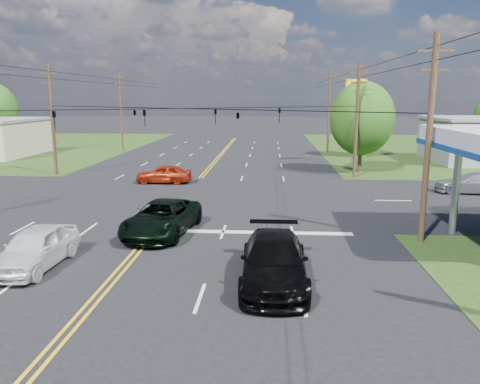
# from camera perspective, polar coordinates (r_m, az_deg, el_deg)

# --- Properties ---
(ground) EXTENTS (280.00, 280.00, 0.00)m
(ground) POSITION_cam_1_polar(r_m,az_deg,el_deg) (31.99, -6.90, -0.73)
(ground) COLOR black
(ground) RESTS_ON ground
(stop_bar) EXTENTS (10.00, 0.50, 0.02)m
(stop_bar) POSITION_cam_1_polar(r_m,az_deg,el_deg) (23.72, 1.55, -4.97)
(stop_bar) COLOR silver
(stop_bar) RESTS_ON ground
(pole_se) EXTENTS (1.60, 0.28, 9.50)m
(pole_se) POSITION_cam_1_polar(r_m,az_deg,el_deg) (22.97, 22.02, 6.16)
(pole_se) COLOR #3D2619
(pole_se) RESTS_ON ground
(pole_nw) EXTENTS (1.60, 0.28, 9.50)m
(pole_nw) POSITION_cam_1_polar(r_m,az_deg,el_deg) (44.00, -21.91, 8.30)
(pole_nw) COLOR #3D2619
(pole_nw) RESTS_ON ground
(pole_ne) EXTENTS (1.60, 0.28, 9.50)m
(pole_ne) POSITION_cam_1_polar(r_m,az_deg,el_deg) (40.42, 14.05, 8.58)
(pole_ne) COLOR #3D2619
(pole_ne) RESTS_ON ground
(pole_left_far) EXTENTS (1.60, 0.28, 10.00)m
(pole_left_far) POSITION_cam_1_polar(r_m,az_deg,el_deg) (61.69, -14.32, 9.67)
(pole_left_far) COLOR #3D2619
(pole_left_far) RESTS_ON ground
(pole_right_far) EXTENTS (1.60, 0.28, 10.00)m
(pole_right_far) POSITION_cam_1_polar(r_m,az_deg,el_deg) (59.20, 10.77, 9.76)
(pole_right_far) COLOR #3D2619
(pole_right_far) RESTS_ON ground
(span_wire_signals) EXTENTS (26.00, 18.00, 1.13)m
(span_wire_signals) POSITION_cam_1_polar(r_m,az_deg,el_deg) (31.29, -7.17, 10.07)
(span_wire_signals) COLOR black
(span_wire_signals) RESTS_ON ground
(power_lines) EXTENTS (26.04, 100.00, 0.64)m
(power_lines) POSITION_cam_1_polar(r_m,az_deg,el_deg) (29.38, -8.04, 15.04)
(power_lines) COLOR black
(power_lines) RESTS_ON ground
(tree_right_a) EXTENTS (5.70, 5.70, 8.18)m
(tree_right_a) POSITION_cam_1_polar(r_m,az_deg,el_deg) (43.56, 14.65, 8.67)
(tree_right_a) COLOR #3D2619
(tree_right_a) RESTS_ON ground
(tree_right_b) EXTENTS (4.94, 4.94, 7.09)m
(tree_right_b) POSITION_cam_1_polar(r_m,az_deg,el_deg) (55.83, 14.84, 8.52)
(tree_right_b) COLOR #3D2619
(tree_right_b) RESTS_ON ground
(pickup_dkgreen) EXTENTS (3.46, 6.18, 1.63)m
(pickup_dkgreen) POSITION_cam_1_polar(r_m,az_deg,el_deg) (23.61, -9.48, -3.15)
(pickup_dkgreen) COLOR black
(pickup_dkgreen) RESTS_ON ground
(suv_black) EXTENTS (2.39, 5.87, 1.70)m
(suv_black) POSITION_cam_1_polar(r_m,az_deg,el_deg) (17.28, 4.17, -8.37)
(suv_black) COLOR black
(suv_black) RESTS_ON ground
(pickup_white) EXTENTS (2.10, 4.86, 1.63)m
(pickup_white) POSITION_cam_1_polar(r_m,az_deg,el_deg) (20.51, -23.68, -6.22)
(pickup_white) COLOR silver
(pickup_white) RESTS_ON ground
(sedan_red) EXTENTS (4.38, 1.83, 1.48)m
(sedan_red) POSITION_cam_1_polar(r_m,az_deg,el_deg) (37.67, -9.28, 2.19)
(sedan_red) COLOR #9E210B
(sedan_red) RESTS_ON ground
(sedan_far) EXTENTS (5.32, 2.69, 1.48)m
(sedan_far) POSITION_cam_1_polar(r_m,az_deg,el_deg) (37.15, 26.53, 1.00)
(sedan_far) COLOR #A8A7AC
(sedan_far) RESTS_ON ground
(polesign_ne) EXTENTS (2.26, 1.13, 8.53)m
(polesign_ne) POSITION_cam_1_polar(r_m,az_deg,el_deg) (49.27, 13.91, 11.13)
(polesign_ne) COLOR #A5A5AA
(polesign_ne) RESTS_ON ground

